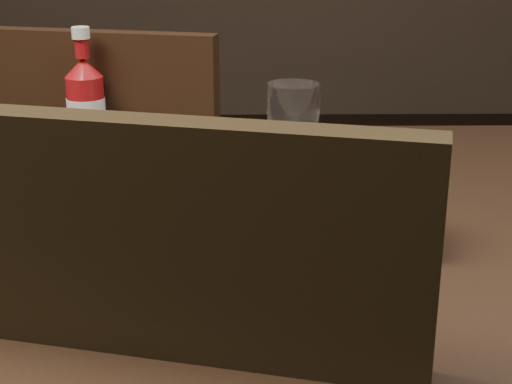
{
  "coord_description": "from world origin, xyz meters",
  "views": [
    {
      "loc": [
        0.07,
        -0.85,
        1.08
      ],
      "look_at": [
        0.08,
        -0.06,
        0.8
      ],
      "focal_mm": 55.0,
      "sensor_mm": 36.0,
      "label": 1
    }
  ],
  "objects_px": {
    "chair_far": "(138,277)",
    "ketchup_bottle": "(87,114)",
    "tumbler": "(293,124)",
    "dining_table": "(186,231)",
    "plate": "(256,235)"
  },
  "relations": [
    {
      "from": "dining_table",
      "to": "chair_far",
      "type": "bearing_deg",
      "value": 105.09
    },
    {
      "from": "dining_table",
      "to": "tumbler",
      "type": "bearing_deg",
      "value": 56.56
    },
    {
      "from": "chair_far",
      "to": "plate",
      "type": "bearing_deg",
      "value": 124.18
    },
    {
      "from": "chair_far",
      "to": "ketchup_bottle",
      "type": "xyz_separation_m",
      "value": [
        -0.02,
        -0.25,
        0.38
      ]
    },
    {
      "from": "chair_far",
      "to": "plate",
      "type": "height_order",
      "value": "plate"
    },
    {
      "from": "dining_table",
      "to": "plate",
      "type": "relative_size",
      "value": 4.6
    },
    {
      "from": "ketchup_bottle",
      "to": "tumbler",
      "type": "distance_m",
      "value": 0.3
    },
    {
      "from": "ketchup_bottle",
      "to": "tumbler",
      "type": "relative_size",
      "value": 0.94
    },
    {
      "from": "dining_table",
      "to": "plate",
      "type": "bearing_deg",
      "value": -41.21
    },
    {
      "from": "chair_far",
      "to": "ketchup_bottle",
      "type": "relative_size",
      "value": 4.3
    },
    {
      "from": "plate",
      "to": "tumbler",
      "type": "distance_m",
      "value": 0.29
    },
    {
      "from": "plate",
      "to": "ketchup_bottle",
      "type": "bearing_deg",
      "value": 126.8
    },
    {
      "from": "dining_table",
      "to": "tumbler",
      "type": "height_order",
      "value": "tumbler"
    },
    {
      "from": "chair_far",
      "to": "dining_table",
      "type": "bearing_deg",
      "value": 118.58
    },
    {
      "from": "chair_far",
      "to": "tumbler",
      "type": "distance_m",
      "value": 0.55
    }
  ]
}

